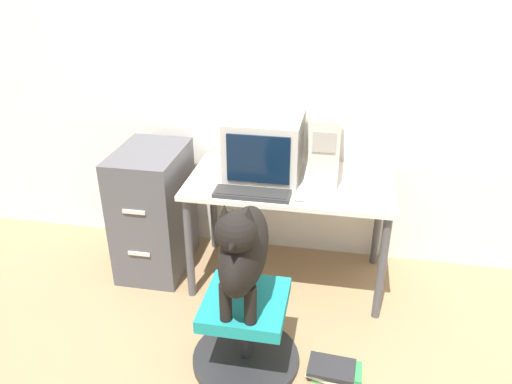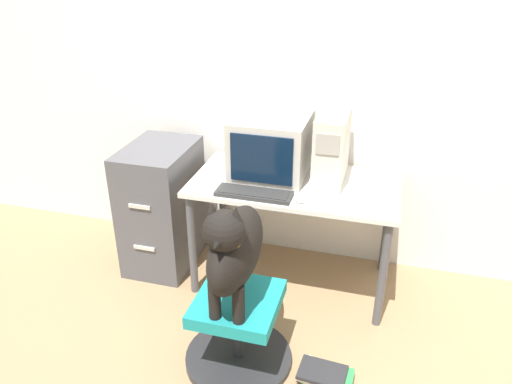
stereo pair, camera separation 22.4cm
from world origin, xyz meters
TOP-DOWN VIEW (x-y plane):
  - ground_plane at (0.00, 0.00)m, footprint 12.00×12.00m
  - wall_back at (0.00, 0.75)m, footprint 8.00×0.05m
  - desk at (0.00, 0.34)m, footprint 1.27×0.68m
  - crt_monitor at (-0.18, 0.43)m, footprint 0.46×0.49m
  - pc_tower at (0.20, 0.43)m, footprint 0.18×0.42m
  - keyboard at (-0.19, 0.10)m, footprint 0.45×0.15m
  - computer_mouse at (0.09, 0.08)m, footprint 0.06×0.04m
  - office_chair at (-0.12, -0.46)m, footprint 0.58×0.58m
  - dog at (-0.12, -0.49)m, footprint 0.22×0.59m
  - filing_cabinet at (-0.91, 0.33)m, footprint 0.42×0.59m
  - book_stack_floor at (0.35, -0.48)m, footprint 0.29×0.24m

SIDE VIEW (x-z plane):
  - ground_plane at x=0.00m, z-range 0.00..0.00m
  - book_stack_floor at x=0.35m, z-range 0.00..0.08m
  - office_chair at x=-0.12m, z-range -0.01..0.42m
  - filing_cabinet at x=-0.91m, z-range 0.00..0.87m
  - desk at x=0.00m, z-range 0.27..1.01m
  - keyboard at x=-0.19m, z-range 0.73..0.76m
  - computer_mouse at x=0.09m, z-range 0.73..0.77m
  - dog at x=-0.12m, z-range 0.44..1.06m
  - crt_monitor at x=-0.18m, z-range 0.73..1.11m
  - pc_tower at x=0.20m, z-range 0.73..1.16m
  - wall_back at x=0.00m, z-range 0.00..2.60m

